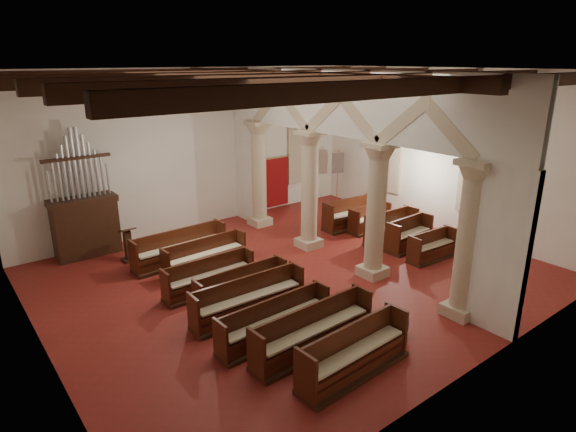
# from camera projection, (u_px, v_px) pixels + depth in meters

# --- Properties ---
(floor) EXTENTS (14.00, 14.00, 0.00)m
(floor) POSITION_uv_depth(u_px,v_px,m) (295.00, 274.00, 14.73)
(floor) COLOR maroon
(floor) RESTS_ON ground
(ceiling) EXTENTS (14.00, 14.00, 0.00)m
(ceiling) POSITION_uv_depth(u_px,v_px,m) (296.00, 70.00, 12.85)
(ceiling) COLOR black
(ceiling) RESTS_ON wall_back
(wall_back) EXTENTS (14.00, 0.02, 6.00)m
(wall_back) POSITION_uv_depth(u_px,v_px,m) (197.00, 149.00, 18.29)
(wall_back) COLOR white
(wall_back) RESTS_ON floor
(wall_front) EXTENTS (14.00, 0.02, 6.00)m
(wall_front) POSITION_uv_depth(u_px,v_px,m) (490.00, 238.00, 9.29)
(wall_front) COLOR white
(wall_front) RESTS_ON floor
(wall_left) EXTENTS (0.02, 12.00, 6.00)m
(wall_left) POSITION_uv_depth(u_px,v_px,m) (26.00, 230.00, 9.71)
(wall_left) COLOR white
(wall_left) RESTS_ON floor
(wall_right) EXTENTS (0.02, 12.00, 6.00)m
(wall_right) POSITION_uv_depth(u_px,v_px,m) (442.00, 152.00, 17.87)
(wall_right) COLOR white
(wall_right) RESTS_ON floor
(ceiling_beams) EXTENTS (13.80, 11.80, 0.30)m
(ceiling_beams) POSITION_uv_depth(u_px,v_px,m) (296.00, 77.00, 12.91)
(ceiling_beams) COLOR #331D10
(ceiling_beams) RESTS_ON wall_back
(arcade) EXTENTS (0.90, 11.90, 6.00)m
(arcade) POSITION_uv_depth(u_px,v_px,m) (342.00, 153.00, 14.66)
(arcade) COLOR #C4B192
(arcade) RESTS_ON floor
(window_right_a) EXTENTS (0.03, 1.00, 2.20)m
(window_right_a) POSITION_uv_depth(u_px,v_px,m) (476.00, 180.00, 16.99)
(window_right_a) COLOR #33735A
(window_right_a) RESTS_ON wall_right
(window_right_b) EXTENTS (0.03, 1.00, 2.20)m
(window_right_b) POSITION_uv_depth(u_px,v_px,m) (389.00, 162.00, 19.99)
(window_right_b) COLOR #33735A
(window_right_b) RESTS_ON wall_right
(window_back) EXTENTS (1.00, 0.03, 2.20)m
(window_back) POSITION_uv_depth(u_px,v_px,m) (299.00, 155.00, 21.44)
(window_back) COLOR #33735A
(window_back) RESTS_ON wall_back
(pipe_organ) EXTENTS (2.10, 0.85, 4.40)m
(pipe_organ) POSITION_uv_depth(u_px,v_px,m) (84.00, 216.00, 15.80)
(pipe_organ) COLOR #331D10
(pipe_organ) RESTS_ON floor
(lectern) EXTENTS (0.48, 0.48, 1.19)m
(lectern) POSITION_uv_depth(u_px,v_px,m) (128.00, 247.00, 15.55)
(lectern) COLOR #382511
(lectern) RESTS_ON floor
(dossal_curtain) EXTENTS (1.80, 0.07, 2.17)m
(dossal_curtain) POSITION_uv_depth(u_px,v_px,m) (273.00, 183.00, 20.84)
(dossal_curtain) COLOR maroon
(dossal_curtain) RESTS_ON floor
(processional_banner) EXTENTS (0.56, 0.71, 2.52)m
(processional_banner) POSITION_uv_depth(u_px,v_px,m) (337.00, 187.00, 21.58)
(processional_banner) COLOR #331D10
(processional_banner) RESTS_ON floor
(hymnal_box_a) EXTENTS (0.30, 0.25, 0.27)m
(hymnal_box_a) POSITION_uv_depth(u_px,v_px,m) (401.00, 326.00, 11.45)
(hymnal_box_a) COLOR navy
(hymnal_box_a) RESTS_ON floor
(hymnal_box_b) EXTENTS (0.32, 0.29, 0.27)m
(hymnal_box_b) POSITION_uv_depth(u_px,v_px,m) (345.00, 316.00, 11.88)
(hymnal_box_b) COLOR #16339B
(hymnal_box_b) RESTS_ON floor
(hymnal_box_c) EXTENTS (0.35, 0.32, 0.29)m
(hymnal_box_c) POSITION_uv_depth(u_px,v_px,m) (288.00, 275.00, 14.10)
(hymnal_box_c) COLOR #152996
(hymnal_box_c) RESTS_ON floor
(tube_heater_a) EXTENTS (0.95, 0.38, 0.10)m
(tube_heater_a) POSITION_uv_depth(u_px,v_px,m) (312.00, 355.00, 10.44)
(tube_heater_a) COLOR white
(tube_heater_a) RESTS_ON floor
(tube_heater_b) EXTENTS (1.00, 0.50, 0.10)m
(tube_heater_b) POSITION_uv_depth(u_px,v_px,m) (308.00, 332.00, 11.35)
(tube_heater_b) COLOR white
(tube_heater_b) RESTS_ON floor
(nave_pew_0) EXTENTS (2.83, 0.85, 1.08)m
(nave_pew_0) POSITION_uv_depth(u_px,v_px,m) (354.00, 359.00, 9.98)
(nave_pew_0) COLOR #331D10
(nave_pew_0) RESTS_ON floor
(nave_pew_1) EXTENTS (3.23, 0.79, 1.06)m
(nave_pew_1) POSITION_uv_depth(u_px,v_px,m) (314.00, 337.00, 10.80)
(nave_pew_1) COLOR #331D10
(nave_pew_1) RESTS_ON floor
(nave_pew_2) EXTENTS (3.02, 0.72, 0.97)m
(nave_pew_2) POSITION_uv_depth(u_px,v_px,m) (275.00, 326.00, 11.27)
(nave_pew_2) COLOR #331D10
(nave_pew_2) RESTS_ON floor
(nave_pew_3) EXTENTS (3.14, 0.77, 1.03)m
(nave_pew_3) POSITION_uv_depth(u_px,v_px,m) (249.00, 304.00, 12.26)
(nave_pew_3) COLOR #331D10
(nave_pew_3) RESTS_ON floor
(nave_pew_4) EXTENTS (2.71, 0.65, 0.95)m
(nave_pew_4) POSITION_uv_depth(u_px,v_px,m) (242.00, 291.00, 13.02)
(nave_pew_4) COLOR #331D10
(nave_pew_4) RESTS_ON floor
(nave_pew_5) EXTENTS (2.69, 0.67, 0.98)m
(nave_pew_5) POSITION_uv_depth(u_px,v_px,m) (210.00, 281.00, 13.57)
(nave_pew_5) COLOR #331D10
(nave_pew_5) RESTS_ON floor
(nave_pew_6) EXTENTS (2.76, 0.78, 0.99)m
(nave_pew_6) POSITION_uv_depth(u_px,v_px,m) (205.00, 260.00, 14.98)
(nave_pew_6) COLOR #331D10
(nave_pew_6) RESTS_ON floor
(nave_pew_7) EXTENTS (3.14, 0.84, 1.10)m
(nave_pew_7) POSITION_uv_depth(u_px,v_px,m) (180.00, 252.00, 15.46)
(nave_pew_7) COLOR #331D10
(nave_pew_7) RESTS_ON floor
(aisle_pew_0) EXTENTS (1.88, 0.72, 0.95)m
(aisle_pew_0) POSITION_uv_depth(u_px,v_px,m) (432.00, 250.00, 15.76)
(aisle_pew_0) COLOR #331D10
(aisle_pew_0) RESTS_ON floor
(aisle_pew_1) EXTENTS (1.92, 0.80, 1.09)m
(aisle_pew_1) POSITION_uv_depth(u_px,v_px,m) (409.00, 238.00, 16.63)
(aisle_pew_1) COLOR #331D10
(aisle_pew_1) RESTS_ON floor
(aisle_pew_2) EXTENTS (2.18, 0.79, 1.15)m
(aisle_pew_2) POSITION_uv_depth(u_px,v_px,m) (391.00, 232.00, 17.18)
(aisle_pew_2) COLOR #331D10
(aisle_pew_2) RESTS_ON floor
(aisle_pew_3) EXTENTS (1.90, 0.72, 0.98)m
(aisle_pew_3) POSITION_uv_depth(u_px,v_px,m) (370.00, 222.00, 18.40)
(aisle_pew_3) COLOR #331D10
(aisle_pew_3) RESTS_ON floor
(aisle_pew_4) EXTENTS (2.33, 0.92, 1.15)m
(aisle_pew_4) POSITION_uv_depth(u_px,v_px,m) (350.00, 218.00, 18.68)
(aisle_pew_4) COLOR #331D10
(aisle_pew_4) RESTS_ON floor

